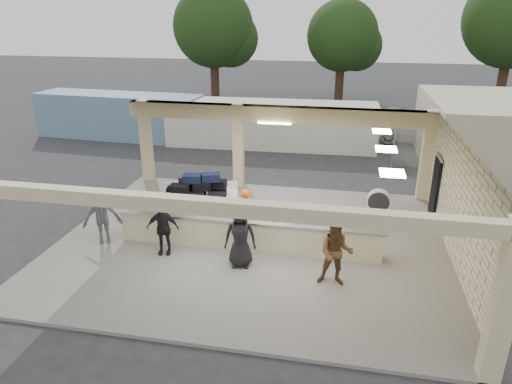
% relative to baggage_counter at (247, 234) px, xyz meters
% --- Properties ---
extents(ground, '(120.00, 120.00, 0.00)m').
position_rel_baggage_counter_xyz_m(ground, '(0.00, 0.50, -0.59)').
color(ground, '#29292B').
rests_on(ground, ground).
extents(pavilion, '(12.01, 10.00, 3.55)m').
position_rel_baggage_counter_xyz_m(pavilion, '(0.21, 1.16, 0.76)').
color(pavilion, slate).
rests_on(pavilion, ground).
extents(baggage_counter, '(8.20, 0.58, 0.98)m').
position_rel_baggage_counter_xyz_m(baggage_counter, '(0.00, 0.00, 0.00)').
color(baggage_counter, beige).
rests_on(baggage_counter, pavilion).
extents(luggage_cart, '(2.97, 2.21, 1.56)m').
position_rel_baggage_counter_xyz_m(luggage_cart, '(-2.20, 2.01, 0.35)').
color(luggage_cart, white).
rests_on(luggage_cart, pavilion).
extents(drum_fan, '(0.87, 0.47, 0.94)m').
position_rel_baggage_counter_xyz_m(drum_fan, '(4.05, 3.37, 0.02)').
color(drum_fan, white).
rests_on(drum_fan, pavilion).
extents(baggage_handler, '(0.58, 0.67, 1.61)m').
position_rel_baggage_counter_xyz_m(baggage_handler, '(-0.27, 0.80, 0.32)').
color(baggage_handler, '#FF570D').
rests_on(baggage_handler, pavilion).
extents(passenger_a, '(0.91, 0.41, 1.87)m').
position_rel_baggage_counter_xyz_m(passenger_a, '(2.68, -1.49, 0.45)').
color(passenger_a, brown).
rests_on(passenger_a, pavilion).
extents(passenger_b, '(1.00, 0.50, 1.63)m').
position_rel_baggage_counter_xyz_m(passenger_b, '(-2.39, -0.79, 0.33)').
color(passenger_b, black).
rests_on(passenger_b, pavilion).
extents(passenger_c, '(1.23, 0.92, 1.81)m').
position_rel_baggage_counter_xyz_m(passenger_c, '(-4.50, -0.50, 0.42)').
color(passenger_c, '#434447').
rests_on(passenger_c, pavilion).
extents(passenger_d, '(0.94, 0.49, 1.83)m').
position_rel_baggage_counter_xyz_m(passenger_d, '(0.02, -1.03, 0.43)').
color(passenger_d, black).
rests_on(passenger_d, pavilion).
extents(car_white_a, '(5.64, 3.28, 1.52)m').
position_rel_baggage_counter_xyz_m(car_white_a, '(7.21, 14.36, 0.17)').
color(car_white_a, white).
rests_on(car_white_a, ground).
extents(car_white_b, '(5.14, 3.90, 1.54)m').
position_rel_baggage_counter_xyz_m(car_white_b, '(10.38, 14.80, 0.18)').
color(car_white_b, white).
rests_on(car_white_b, ground).
extents(car_dark, '(4.29, 4.19, 1.48)m').
position_rel_baggage_counter_xyz_m(car_dark, '(5.66, 15.91, 0.15)').
color(car_dark, black).
rests_on(car_dark, ground).
extents(container_white, '(11.32, 2.60, 2.44)m').
position_rel_baggage_counter_xyz_m(container_white, '(-1.27, 11.88, 0.63)').
color(container_white, silver).
rests_on(container_white, ground).
extents(container_blue, '(9.88, 2.95, 2.53)m').
position_rel_baggage_counter_xyz_m(container_blue, '(-10.23, 12.14, 0.68)').
color(container_blue, '#6A8BA9').
rests_on(container_blue, ground).
extents(tree_left, '(6.60, 6.30, 9.00)m').
position_rel_baggage_counter_xyz_m(tree_left, '(-7.68, 24.66, 5.00)').
color(tree_left, '#382619').
rests_on(tree_left, ground).
extents(tree_mid, '(6.00, 5.60, 8.00)m').
position_rel_baggage_counter_xyz_m(tree_mid, '(2.32, 26.66, 4.38)').
color(tree_mid, '#382619').
rests_on(tree_mid, ground).
extents(adjacent_building, '(6.00, 8.00, 3.20)m').
position_rel_baggage_counter_xyz_m(adjacent_building, '(9.50, 10.50, 1.01)').
color(adjacent_building, beige).
rests_on(adjacent_building, ground).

